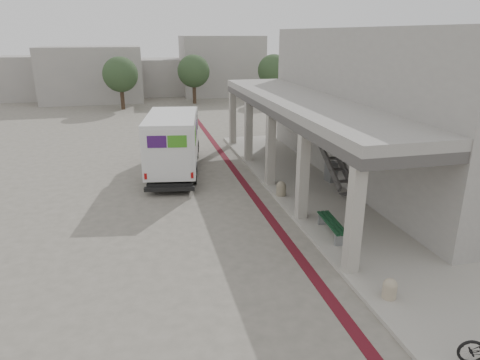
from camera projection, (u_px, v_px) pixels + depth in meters
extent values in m
plane|color=#656156|center=(251.00, 231.00, 15.46)|extent=(120.00, 120.00, 0.00)
cube|color=#511019|center=(262.00, 207.00, 17.52)|extent=(0.35, 40.00, 0.01)
cube|color=#A19B90|center=(352.00, 219.00, 16.32)|extent=(4.40, 28.00, 0.12)
cube|color=gray|center=(378.00, 107.00, 20.07)|extent=(4.30, 17.00, 7.00)
cube|color=#484644|center=(303.00, 110.00, 19.25)|extent=(3.40, 16.90, 0.35)
cube|color=gray|center=(304.00, 102.00, 19.14)|extent=(3.40, 16.90, 0.35)
cube|color=gray|center=(92.00, 74.00, 44.09)|extent=(10.00, 6.00, 5.50)
cube|color=gray|center=(159.00, 77.00, 49.55)|extent=(8.00, 6.00, 4.00)
cube|color=gray|center=(222.00, 66.00, 48.83)|extent=(9.00, 6.00, 6.50)
cube|color=gray|center=(36.00, 78.00, 45.70)|extent=(7.00, 5.00, 4.50)
cylinder|color=#38281C|center=(122.00, 96.00, 39.73)|extent=(0.36, 0.36, 2.40)
sphere|color=#2B4025|center=(120.00, 74.00, 39.08)|extent=(3.20, 3.20, 3.20)
cylinder|color=#38281C|center=(194.00, 91.00, 43.11)|extent=(0.36, 0.36, 2.40)
sphere|color=#2B4025|center=(194.00, 71.00, 42.45)|extent=(3.20, 3.20, 3.20)
cylinder|color=#38281C|center=(273.00, 90.00, 43.94)|extent=(0.36, 0.36, 2.40)
sphere|color=#2B4025|center=(273.00, 70.00, 43.29)|extent=(3.20, 3.20, 3.20)
cube|color=black|center=(175.00, 165.00, 21.87)|extent=(3.04, 6.90, 0.29)
cube|color=silver|center=(172.00, 141.00, 20.58)|extent=(3.05, 5.26, 2.48)
cube|color=silver|center=(177.00, 129.00, 23.72)|extent=(2.55, 2.15, 2.19)
cube|color=silver|center=(179.00, 139.00, 24.93)|extent=(2.16, 0.90, 0.76)
cube|color=black|center=(177.00, 117.00, 24.27)|extent=(2.14, 0.79, 1.00)
cube|color=black|center=(170.00, 189.00, 18.65)|extent=(2.20, 0.59, 0.17)
cube|color=#391256|center=(149.00, 129.00, 20.99)|extent=(0.23, 1.32, 0.71)
cube|color=#3A891E|center=(145.00, 136.00, 19.64)|extent=(0.23, 1.32, 0.71)
cube|color=#391256|center=(157.00, 142.00, 18.00)|extent=(0.80, 0.16, 0.52)
cube|color=#3A891E|center=(177.00, 142.00, 18.06)|extent=(0.80, 0.16, 0.52)
cylinder|color=black|center=(160.00, 152.00, 24.12)|extent=(0.40, 0.89, 0.86)
cylinder|color=black|center=(196.00, 151.00, 24.26)|extent=(0.40, 0.89, 0.86)
cylinder|color=black|center=(151.00, 176.00, 19.98)|extent=(0.40, 0.89, 0.86)
cylinder|color=black|center=(193.00, 175.00, 20.12)|extent=(0.40, 0.89, 0.86)
cube|color=gray|center=(341.00, 240.00, 14.06)|extent=(0.43, 0.12, 0.42)
cube|color=gray|center=(324.00, 219.00, 15.63)|extent=(0.43, 0.12, 0.42)
cube|color=#12371E|center=(328.00, 223.00, 14.75)|extent=(0.29, 2.01, 0.05)
cube|color=#12371E|center=(332.00, 223.00, 14.77)|extent=(0.29, 2.01, 0.05)
cube|color=#12371E|center=(337.00, 222.00, 14.79)|extent=(0.29, 2.01, 0.05)
cylinder|color=tan|center=(389.00, 291.00, 11.29)|extent=(0.38, 0.38, 0.38)
sphere|color=tan|center=(390.00, 285.00, 11.22)|extent=(0.38, 0.38, 0.38)
cylinder|color=gray|center=(281.00, 191.00, 18.44)|extent=(0.42, 0.42, 0.42)
sphere|color=gray|center=(281.00, 186.00, 18.37)|extent=(0.42, 0.42, 0.42)
cube|color=gray|center=(331.00, 172.00, 20.13)|extent=(0.50, 0.62, 0.93)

